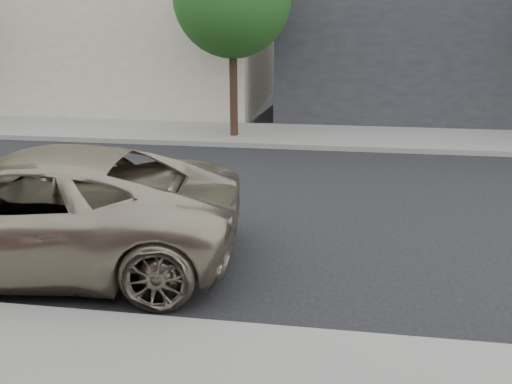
% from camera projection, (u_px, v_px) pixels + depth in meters
% --- Properties ---
extents(ground, '(120.00, 120.00, 0.00)m').
position_uv_depth(ground, '(280.00, 212.00, 9.66)').
color(ground, black).
rests_on(ground, ground).
extents(far_sidewalk, '(44.00, 3.00, 0.15)m').
position_uv_depth(far_sidewalk, '(299.00, 136.00, 15.72)').
color(far_sidewalk, gray).
rests_on(far_sidewalk, ground).
extents(far_building_dark, '(16.00, 11.00, 7.00)m').
position_uv_depth(far_building_dark, '(484.00, 21.00, 20.23)').
color(far_building_dark, '#28282D').
rests_on(far_building_dark, ground).
extents(far_building_cream, '(14.00, 11.00, 8.00)m').
position_uv_depth(far_building_cream, '(109.00, 9.00, 22.19)').
color(far_building_cream, '#B6AA91').
rests_on(far_building_cream, ground).
extents(motorcycle, '(1.90, 0.67, 1.21)m').
position_uv_depth(motorcycle, '(159.00, 238.00, 7.26)').
color(motorcycle, black).
rests_on(motorcycle, ground).
extents(minivan, '(6.51, 3.54, 1.73)m').
position_uv_depth(minivan, '(30.00, 209.00, 7.41)').
color(minivan, tan).
rests_on(minivan, ground).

